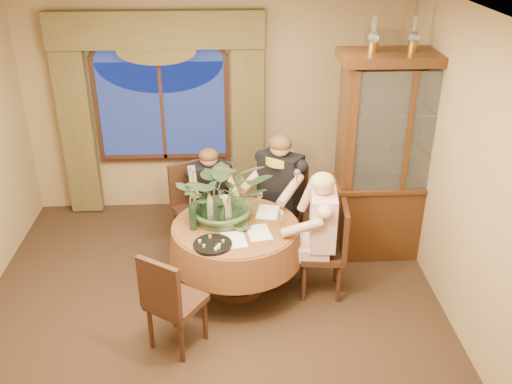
{
  "coord_description": "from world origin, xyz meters",
  "views": [
    {
      "loc": [
        0.22,
        -4.19,
        3.51
      ],
      "look_at": [
        0.45,
        0.61,
        1.1
      ],
      "focal_mm": 40.0,
      "sensor_mm": 36.0,
      "label": 1
    }
  ],
  "objects_px": {
    "china_cabinet": "(399,159)",
    "chair_right": "(322,250)",
    "chair_back_right": "(281,209)",
    "person_pink": "(322,235)",
    "oil_lamp_right": "(455,33)",
    "wine_bottle_1": "(210,208)",
    "stoneware_vase": "(225,208)",
    "chair_back": "(195,209)",
    "person_scarf": "(280,195)",
    "oil_lamp_center": "(414,34)",
    "person_back": "(210,199)",
    "wine_bottle_5": "(222,214)",
    "olive_bowl": "(242,227)",
    "wine_bottle_0": "(193,214)",
    "oil_lamp_left": "(373,34)",
    "wine_bottle_2": "(193,205)",
    "chair_front_left": "(176,299)",
    "wine_bottle_3": "(207,203)",
    "dining_table": "(236,257)",
    "wine_bottle_4": "(204,210)",
    "centerpiece_plant": "(224,163)"
  },
  "relations": [
    {
      "from": "china_cabinet",
      "to": "chair_right",
      "type": "height_order",
      "value": "china_cabinet"
    },
    {
      "from": "chair_back_right",
      "to": "person_pink",
      "type": "height_order",
      "value": "person_pink"
    },
    {
      "from": "oil_lamp_right",
      "to": "wine_bottle_1",
      "type": "height_order",
      "value": "oil_lamp_right"
    },
    {
      "from": "china_cabinet",
      "to": "stoneware_vase",
      "type": "bearing_deg",
      "value": -163.41
    },
    {
      "from": "chair_back",
      "to": "person_scarf",
      "type": "bearing_deg",
      "value": 143.02
    },
    {
      "from": "china_cabinet",
      "to": "oil_lamp_center",
      "type": "bearing_deg",
      "value": 0.0
    },
    {
      "from": "chair_right",
      "to": "stoneware_vase",
      "type": "relative_size",
      "value": 3.77
    },
    {
      "from": "person_back",
      "to": "wine_bottle_5",
      "type": "height_order",
      "value": "person_back"
    },
    {
      "from": "person_pink",
      "to": "person_scarf",
      "type": "xyz_separation_m",
      "value": [
        -0.34,
        0.78,
        0.04
      ]
    },
    {
      "from": "chair_back_right",
      "to": "person_back",
      "type": "height_order",
      "value": "person_back"
    },
    {
      "from": "stoneware_vase",
      "to": "olive_bowl",
      "type": "bearing_deg",
      "value": -50.42
    },
    {
      "from": "olive_bowl",
      "to": "wine_bottle_0",
      "type": "height_order",
      "value": "wine_bottle_0"
    },
    {
      "from": "oil_lamp_left",
      "to": "olive_bowl",
      "type": "relative_size",
      "value": 1.98
    },
    {
      "from": "wine_bottle_2",
      "to": "person_scarf",
      "type": "bearing_deg",
      "value": 32.98
    },
    {
      "from": "oil_lamp_center",
      "to": "olive_bowl",
      "type": "distance_m",
      "value": 2.47
    },
    {
      "from": "chair_front_left",
      "to": "olive_bowl",
      "type": "bearing_deg",
      "value": 83.89
    },
    {
      "from": "chair_right",
      "to": "wine_bottle_5",
      "type": "bearing_deg",
      "value": 95.54
    },
    {
      "from": "china_cabinet",
      "to": "chair_back_right",
      "type": "distance_m",
      "value": 1.39
    },
    {
      "from": "person_pink",
      "to": "china_cabinet",
      "type": "bearing_deg",
      "value": -44.88
    },
    {
      "from": "oil_lamp_right",
      "to": "stoneware_vase",
      "type": "bearing_deg",
      "value": -166.21
    },
    {
      "from": "chair_front_left",
      "to": "wine_bottle_3",
      "type": "distance_m",
      "value": 1.08
    },
    {
      "from": "wine_bottle_2",
      "to": "dining_table",
      "type": "bearing_deg",
      "value": -14.72
    },
    {
      "from": "china_cabinet",
      "to": "wine_bottle_5",
      "type": "distance_m",
      "value": 2.02
    },
    {
      "from": "wine_bottle_4",
      "to": "wine_bottle_2",
      "type": "bearing_deg",
      "value": 139.11
    },
    {
      "from": "wine_bottle_2",
      "to": "wine_bottle_3",
      "type": "relative_size",
      "value": 1.0
    },
    {
      "from": "person_back",
      "to": "wine_bottle_4",
      "type": "xyz_separation_m",
      "value": [
        -0.03,
        -0.82,
        0.31
      ]
    },
    {
      "from": "wine_bottle_0",
      "to": "wine_bottle_4",
      "type": "bearing_deg",
      "value": 41.52
    },
    {
      "from": "centerpiece_plant",
      "to": "wine_bottle_5",
      "type": "relative_size",
      "value": 3.07
    },
    {
      "from": "oil_lamp_center",
      "to": "wine_bottle_4",
      "type": "bearing_deg",
      "value": -162.76
    },
    {
      "from": "wine_bottle_4",
      "to": "wine_bottle_5",
      "type": "distance_m",
      "value": 0.2
    },
    {
      "from": "chair_back_right",
      "to": "stoneware_vase",
      "type": "relative_size",
      "value": 3.77
    },
    {
      "from": "wine_bottle_0",
      "to": "wine_bottle_5",
      "type": "relative_size",
      "value": 1.0
    },
    {
      "from": "olive_bowl",
      "to": "wine_bottle_5",
      "type": "bearing_deg",
      "value": 179.24
    },
    {
      "from": "oil_lamp_left",
      "to": "stoneware_vase",
      "type": "distance_m",
      "value": 2.19
    },
    {
      "from": "centerpiece_plant",
      "to": "wine_bottle_4",
      "type": "relative_size",
      "value": 3.07
    },
    {
      "from": "wine_bottle_2",
      "to": "centerpiece_plant",
      "type": "bearing_deg",
      "value": 7.11
    },
    {
      "from": "oil_lamp_left",
      "to": "oil_lamp_center",
      "type": "xyz_separation_m",
      "value": [
        0.39,
        0.0,
        0.0
      ]
    },
    {
      "from": "oil_lamp_left",
      "to": "chair_front_left",
      "type": "bearing_deg",
      "value": -142.36
    },
    {
      "from": "china_cabinet",
      "to": "person_back",
      "type": "height_order",
      "value": "china_cabinet"
    },
    {
      "from": "centerpiece_plant",
      "to": "wine_bottle_0",
      "type": "distance_m",
      "value": 0.57
    },
    {
      "from": "wine_bottle_3",
      "to": "wine_bottle_5",
      "type": "bearing_deg",
      "value": -58.24
    },
    {
      "from": "oil_lamp_left",
      "to": "wine_bottle_4",
      "type": "relative_size",
      "value": 1.03
    },
    {
      "from": "stoneware_vase",
      "to": "wine_bottle_4",
      "type": "height_order",
      "value": "wine_bottle_4"
    },
    {
      "from": "person_pink",
      "to": "wine_bottle_2",
      "type": "bearing_deg",
      "value": 87.07
    },
    {
      "from": "person_pink",
      "to": "wine_bottle_2",
      "type": "relative_size",
      "value": 4.02
    },
    {
      "from": "oil_lamp_center",
      "to": "person_back",
      "type": "relative_size",
      "value": 0.28
    },
    {
      "from": "chair_right",
      "to": "person_pink",
      "type": "relative_size",
      "value": 0.72
    },
    {
      "from": "chair_back",
      "to": "person_pink",
      "type": "relative_size",
      "value": 0.72
    },
    {
      "from": "chair_right",
      "to": "oil_lamp_right",
      "type": "bearing_deg",
      "value": -54.98
    },
    {
      "from": "oil_lamp_left",
      "to": "wine_bottle_1",
      "type": "height_order",
      "value": "oil_lamp_left"
    }
  ]
}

